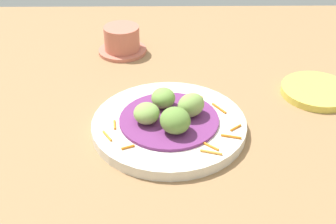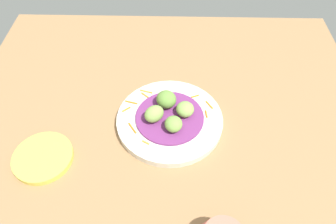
# 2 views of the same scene
# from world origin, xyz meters

# --- Properties ---
(table_surface) EXTENTS (1.10, 1.10, 0.02)m
(table_surface) POSITION_xyz_m (0.00, 0.00, 0.01)
(table_surface) COLOR #936D47
(table_surface) RESTS_ON ground
(main_plate) EXTENTS (0.27, 0.27, 0.02)m
(main_plate) POSITION_xyz_m (0.01, 0.06, 0.03)
(main_plate) COLOR silver
(main_plate) RESTS_ON table_surface
(cabbage_bed) EXTENTS (0.18, 0.18, 0.01)m
(cabbage_bed) POSITION_xyz_m (0.01, 0.06, 0.04)
(cabbage_bed) COLOR #702D6B
(cabbage_bed) RESTS_ON main_plate
(carrot_garnish) EXTENTS (0.24, 0.18, 0.00)m
(carrot_garnish) POSITION_xyz_m (-0.02, 0.09, 0.04)
(carrot_garnish) COLOR orange
(carrot_garnish) RESTS_ON main_plate
(guac_scoop_left) EXTENTS (0.05, 0.05, 0.03)m
(guac_scoop_left) POSITION_xyz_m (0.05, 0.07, 0.06)
(guac_scoop_left) COLOR #84A851
(guac_scoop_left) RESTS_ON cabbage_bed
(guac_scoop_center) EXTENTS (0.07, 0.07, 0.04)m
(guac_scoop_center) POSITION_xyz_m (-0.00, 0.10, 0.07)
(guac_scoop_center) COLOR olive
(guac_scoop_center) RESTS_ON cabbage_bed
(guac_scoop_right) EXTENTS (0.07, 0.06, 0.04)m
(guac_scoop_right) POSITION_xyz_m (-0.03, 0.05, 0.07)
(guac_scoop_right) COLOR #84A851
(guac_scoop_right) RESTS_ON cabbage_bed
(guac_scoop_back) EXTENTS (0.05, 0.05, 0.04)m
(guac_scoop_back) POSITION_xyz_m (0.02, 0.02, 0.06)
(guac_scoop_back) COLOR #759E47
(guac_scoop_back) RESTS_ON cabbage_bed
(side_plate_small) EXTENTS (0.14, 0.14, 0.01)m
(side_plate_small) POSITION_xyz_m (-0.29, -0.06, 0.03)
(side_plate_small) COLOR #E0CC4C
(side_plate_small) RESTS_ON table_surface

